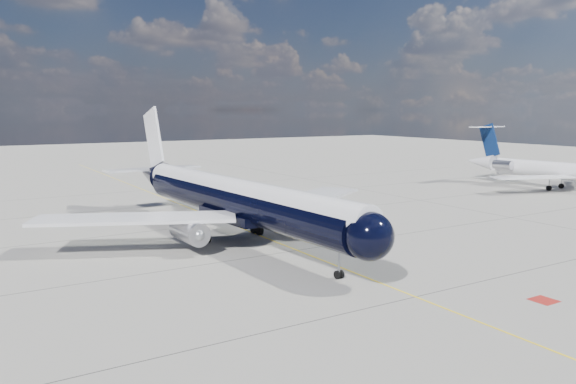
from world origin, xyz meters
The scene contains 5 objects.
ground centered at (0.00, 30.00, 0.00)m, with size 320.00×320.00×0.00m, color #99988E.
taxiway_centerline centered at (0.00, 25.00, 0.00)m, with size 0.16×160.00×0.01m, color yellow.
red_marking centered at (6.80, -10.00, 0.00)m, with size 1.60×1.60×0.01m, color maroon.
main_airliner centered at (-2.88, 17.55, 4.05)m, with size 37.12×45.24×13.07m.
regional_jet centered at (56.03, 22.47, 3.27)m, with size 26.46×30.58×10.36m.
Camera 1 is at (-26.62, -31.73, 12.60)m, focal length 35.00 mm.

